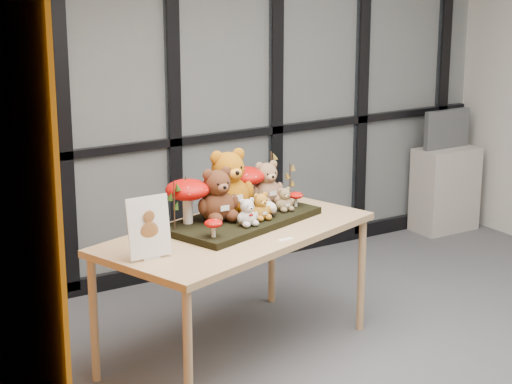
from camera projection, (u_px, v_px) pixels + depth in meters
room_shell at (458, 99)px, 4.92m from camera, size 5.00×5.00×5.00m
glass_partition at (226, 88)px, 7.01m from camera, size 4.90×0.06×2.78m
display_table at (236, 240)px, 5.60m from camera, size 1.90×1.35×0.81m
diorama_tray at (242, 220)px, 5.72m from camera, size 1.09×0.77×0.04m
bear_pooh_yellow at (228, 178)px, 5.73m from camera, size 0.42×0.40×0.45m
bear_brown_medium at (217, 192)px, 5.60m from camera, size 0.34×0.32×0.36m
bear_tan_back at (266, 180)px, 5.96m from camera, size 0.29×0.28×0.31m
bear_small_yellow at (260, 205)px, 5.63m from camera, size 0.17×0.17×0.19m
bear_white_bow at (247, 210)px, 5.52m from camera, size 0.17×0.17×0.19m
bear_beige_small at (284, 198)px, 5.82m from camera, size 0.16×0.15×0.17m
plush_cream_hedgehog at (268, 208)px, 5.72m from camera, size 0.09×0.09×0.10m
mushroom_back_left at (188, 199)px, 5.55m from camera, size 0.27×0.27×0.30m
mushroom_back_right at (246, 184)px, 5.93m from camera, size 0.25×0.25×0.28m
mushroom_front_left at (213, 227)px, 5.31m from camera, size 0.11×0.11×0.12m
mushroom_front_right at (296, 199)px, 5.92m from camera, size 0.09×0.09×0.10m
sprig_green_far_left at (174, 206)px, 5.42m from camera, size 0.05×0.05×0.29m
sprig_green_mid_left at (186, 199)px, 5.57m from camera, size 0.05×0.05×0.28m
sprig_dry_far_right at (271, 176)px, 6.04m from camera, size 0.05×0.05×0.33m
sprig_dry_mid_right at (290, 183)px, 5.99m from camera, size 0.05×0.05×0.26m
sprig_green_centre at (209, 199)px, 5.74m from camera, size 0.05×0.05×0.19m
sign_holder at (149, 229)px, 5.05m from camera, size 0.25×0.06×0.35m
label_card at (286, 239)px, 5.41m from camera, size 0.10×0.03×0.00m
cabinet at (445, 189)px, 8.19m from camera, size 0.56×0.32×0.74m
monitor at (447, 129)px, 8.07m from camera, size 0.48×0.05×0.34m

